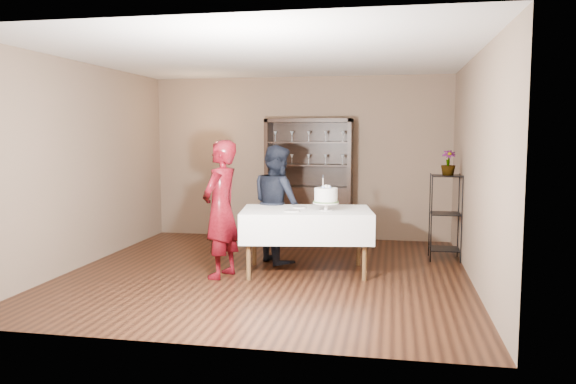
# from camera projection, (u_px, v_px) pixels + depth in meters

# --- Properties ---
(floor) EXTENTS (5.00, 5.00, 0.00)m
(floor) POSITION_uv_depth(u_px,v_px,m) (267.00, 273.00, 7.13)
(floor) COLOR black
(floor) RESTS_ON ground
(ceiling) EXTENTS (5.00, 5.00, 0.00)m
(ceiling) POSITION_uv_depth(u_px,v_px,m) (266.00, 56.00, 6.85)
(ceiling) COLOR silver
(ceiling) RESTS_ON back_wall
(back_wall) EXTENTS (5.00, 0.02, 2.70)m
(back_wall) POSITION_uv_depth(u_px,v_px,m) (300.00, 158.00, 9.43)
(back_wall) COLOR brown
(back_wall) RESTS_ON floor
(wall_left) EXTENTS (0.02, 5.00, 2.70)m
(wall_left) POSITION_uv_depth(u_px,v_px,m) (83.00, 165.00, 7.45)
(wall_left) COLOR brown
(wall_left) RESTS_ON floor
(wall_right) EXTENTS (0.02, 5.00, 2.70)m
(wall_right) POSITION_uv_depth(u_px,v_px,m) (476.00, 169.00, 6.53)
(wall_right) COLOR brown
(wall_right) RESTS_ON floor
(china_hutch) EXTENTS (1.40, 0.48, 2.00)m
(china_hutch) POSITION_uv_depth(u_px,v_px,m) (309.00, 200.00, 9.23)
(china_hutch) COLOR black
(china_hutch) RESTS_ON floor
(plant_etagere) EXTENTS (0.42, 0.42, 1.20)m
(plant_etagere) POSITION_uv_depth(u_px,v_px,m) (445.00, 213.00, 7.82)
(plant_etagere) COLOR black
(plant_etagere) RESTS_ON floor
(cake_table) EXTENTS (1.75, 1.23, 0.81)m
(cake_table) POSITION_uv_depth(u_px,v_px,m) (306.00, 224.00, 7.09)
(cake_table) COLOR white
(cake_table) RESTS_ON floor
(woman) EXTENTS (0.54, 0.69, 1.69)m
(woman) POSITION_uv_depth(u_px,v_px,m) (221.00, 209.00, 6.85)
(woman) COLOR #360409
(woman) RESTS_ON floor
(man) EXTENTS (0.96, 0.99, 1.61)m
(man) POSITION_uv_depth(u_px,v_px,m) (277.00, 204.00, 7.68)
(man) COLOR black
(man) RESTS_ON floor
(cake) EXTENTS (0.34, 0.34, 0.44)m
(cake) POSITION_uv_depth(u_px,v_px,m) (326.00, 196.00, 6.94)
(cake) COLOR silver
(cake) RESTS_ON cake_table
(plate_near) EXTENTS (0.23, 0.23, 0.01)m
(plate_near) POSITION_uv_depth(u_px,v_px,m) (292.00, 211.00, 6.88)
(plate_near) COLOR silver
(plate_near) RESTS_ON cake_table
(plate_far) EXTENTS (0.22, 0.22, 0.01)m
(plate_far) POSITION_uv_depth(u_px,v_px,m) (299.00, 207.00, 7.23)
(plate_far) COLOR silver
(plate_far) RESTS_ON cake_table
(potted_plant) EXTENTS (0.20, 0.20, 0.35)m
(potted_plant) POSITION_uv_depth(u_px,v_px,m) (448.00, 163.00, 7.69)
(potted_plant) COLOR #406530
(potted_plant) RESTS_ON plant_etagere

